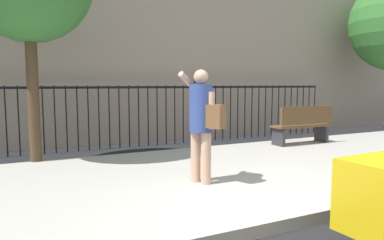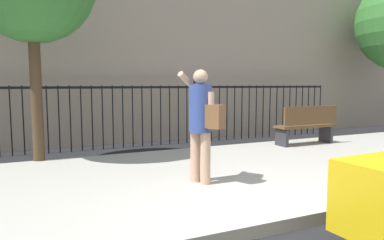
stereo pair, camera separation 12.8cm
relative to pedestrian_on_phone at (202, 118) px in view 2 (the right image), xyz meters
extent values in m
plane|color=black|center=(0.46, -1.67, -1.13)|extent=(60.00, 60.00, 0.00)
cube|color=#B2ADA3|center=(0.46, 0.53, -1.06)|extent=(28.00, 4.40, 0.15)
cube|color=black|center=(0.46, 4.23, 0.42)|extent=(12.00, 0.04, 0.06)
cylinder|color=black|center=(-2.73, 4.23, -0.33)|extent=(0.03, 0.03, 1.60)
cylinder|color=black|center=(-2.47, 4.23, -0.33)|extent=(0.03, 0.03, 1.60)
cylinder|color=black|center=(-2.22, 4.23, -0.33)|extent=(0.03, 0.03, 1.60)
cylinder|color=black|center=(-1.96, 4.23, -0.33)|extent=(0.03, 0.03, 1.60)
cylinder|color=black|center=(-1.71, 4.23, -0.33)|extent=(0.03, 0.03, 1.60)
cylinder|color=black|center=(-1.45, 4.23, -0.33)|extent=(0.03, 0.03, 1.60)
cylinder|color=black|center=(-1.20, 4.23, -0.33)|extent=(0.03, 0.03, 1.60)
cylinder|color=black|center=(-0.94, 4.23, -0.33)|extent=(0.03, 0.03, 1.60)
cylinder|color=black|center=(-0.69, 4.23, -0.33)|extent=(0.03, 0.03, 1.60)
cylinder|color=black|center=(-0.43, 4.23, -0.33)|extent=(0.03, 0.03, 1.60)
cylinder|color=black|center=(-0.17, 4.23, -0.33)|extent=(0.03, 0.03, 1.60)
cylinder|color=black|center=(0.08, 4.23, -0.33)|extent=(0.03, 0.03, 1.60)
cylinder|color=black|center=(0.34, 4.23, -0.33)|extent=(0.03, 0.03, 1.60)
cylinder|color=black|center=(0.59, 4.23, -0.33)|extent=(0.03, 0.03, 1.60)
cylinder|color=black|center=(0.85, 4.23, -0.33)|extent=(0.03, 0.03, 1.60)
cylinder|color=black|center=(1.10, 4.23, -0.33)|extent=(0.03, 0.03, 1.60)
cylinder|color=black|center=(1.36, 4.23, -0.33)|extent=(0.03, 0.03, 1.60)
cylinder|color=black|center=(1.61, 4.23, -0.33)|extent=(0.03, 0.03, 1.60)
cylinder|color=black|center=(1.87, 4.23, -0.33)|extent=(0.03, 0.03, 1.60)
cylinder|color=black|center=(2.12, 4.23, -0.33)|extent=(0.03, 0.03, 1.60)
cylinder|color=black|center=(2.38, 4.23, -0.33)|extent=(0.03, 0.03, 1.60)
cylinder|color=black|center=(2.63, 4.23, -0.33)|extent=(0.03, 0.03, 1.60)
cylinder|color=black|center=(2.89, 4.23, -0.33)|extent=(0.03, 0.03, 1.60)
cylinder|color=black|center=(3.14, 4.23, -0.33)|extent=(0.03, 0.03, 1.60)
cylinder|color=black|center=(3.40, 4.23, -0.33)|extent=(0.03, 0.03, 1.60)
cylinder|color=black|center=(3.66, 4.23, -0.33)|extent=(0.03, 0.03, 1.60)
cylinder|color=black|center=(3.91, 4.23, -0.33)|extent=(0.03, 0.03, 1.60)
cylinder|color=black|center=(4.17, 4.23, -0.33)|extent=(0.03, 0.03, 1.60)
cylinder|color=black|center=(4.42, 4.23, -0.33)|extent=(0.03, 0.03, 1.60)
cylinder|color=black|center=(4.68, 4.23, -0.33)|extent=(0.03, 0.03, 1.60)
cylinder|color=black|center=(4.93, 4.23, -0.33)|extent=(0.03, 0.03, 1.60)
cylinder|color=black|center=(5.19, 4.23, -0.33)|extent=(0.03, 0.03, 1.60)
cylinder|color=black|center=(5.44, 4.23, -0.33)|extent=(0.03, 0.03, 1.60)
cylinder|color=black|center=(5.70, 4.23, -0.33)|extent=(0.03, 0.03, 1.60)
cylinder|color=black|center=(5.95, 4.23, -0.33)|extent=(0.03, 0.03, 1.60)
cylinder|color=black|center=(6.21, 4.23, -0.33)|extent=(0.03, 0.03, 1.60)
cylinder|color=black|center=(6.46, 4.23, -0.33)|extent=(0.03, 0.03, 1.60)
cylinder|color=black|center=(1.03, -2.22, -0.81)|extent=(0.65, 0.25, 0.64)
cylinder|color=tan|center=(-0.05, 0.12, -0.60)|extent=(0.15, 0.15, 0.77)
cylinder|color=tan|center=(0.03, -0.07, -0.60)|extent=(0.15, 0.15, 0.77)
cylinder|color=#33478C|center=(-0.01, 0.02, 0.14)|extent=(0.45, 0.45, 0.70)
sphere|color=tan|center=(-0.01, 0.02, 0.60)|extent=(0.22, 0.22, 0.22)
cylinder|color=tan|center=(-0.09, 0.21, 0.49)|extent=(0.48, 0.28, 0.38)
cylinder|color=tan|center=(0.07, -0.16, 0.12)|extent=(0.09, 0.09, 0.54)
cube|color=black|center=(-0.02, 0.19, 0.58)|extent=(0.04, 0.07, 0.15)
cube|color=brown|center=(0.09, -0.21, 0.03)|extent=(0.26, 0.32, 0.34)
cube|color=brown|center=(3.83, 2.04, -0.53)|extent=(1.60, 0.45, 0.05)
cube|color=brown|center=(3.83, 1.85, -0.25)|extent=(1.60, 0.06, 0.44)
cube|color=#333338|center=(3.13, 2.04, -0.78)|extent=(0.08, 0.41, 0.40)
cube|color=#333338|center=(4.53, 2.04, -0.78)|extent=(0.08, 0.41, 0.40)
cylinder|color=#4C3823|center=(-2.19, 2.73, 0.33)|extent=(0.21, 0.21, 2.93)
camera|label=1|loc=(-2.38, -4.56, 0.49)|focal=32.78mm
camera|label=2|loc=(-2.26, -4.61, 0.49)|focal=32.78mm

